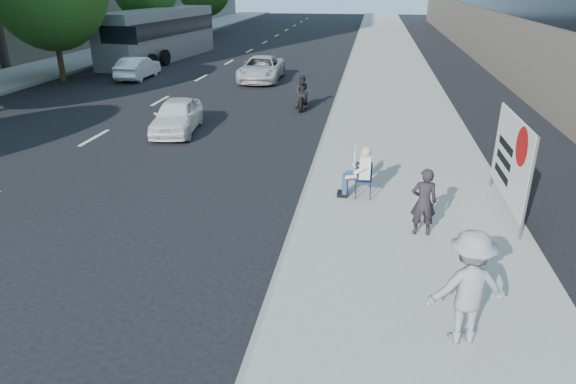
% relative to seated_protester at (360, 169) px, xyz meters
% --- Properties ---
extents(ground, '(160.00, 160.00, 0.00)m').
position_rel_seated_protester_xyz_m(ground, '(-2.81, -3.82, -0.87)').
color(ground, black).
rests_on(ground, ground).
extents(near_sidewalk, '(5.00, 120.00, 0.15)m').
position_rel_seated_protester_xyz_m(near_sidewalk, '(1.19, 16.18, -0.80)').
color(near_sidewalk, gray).
rests_on(near_sidewalk, ground).
extents(far_sidewalk, '(4.50, 120.00, 0.15)m').
position_rel_seated_protester_xyz_m(far_sidewalk, '(-19.56, 16.18, -0.80)').
color(far_sidewalk, gray).
rests_on(far_sidewalk, ground).
extents(seated_protester, '(0.83, 1.12, 1.31)m').
position_rel_seated_protester_xyz_m(seated_protester, '(0.00, 0.00, 0.00)').
color(seated_protester, '#11204E').
rests_on(seated_protester, near_sidewalk).
extents(jogger, '(1.28, 0.93, 1.78)m').
position_rel_seated_protester_xyz_m(jogger, '(1.69, -5.27, 0.17)').
color(jogger, gray).
rests_on(jogger, near_sidewalk).
extents(pedestrian_woman, '(0.56, 0.39, 1.47)m').
position_rel_seated_protester_xyz_m(pedestrian_woman, '(1.37, -1.84, 0.01)').
color(pedestrian_woman, black).
rests_on(pedestrian_woman, near_sidewalk).
extents(protest_banner, '(0.08, 3.06, 2.20)m').
position_rel_seated_protester_xyz_m(protest_banner, '(3.37, -0.27, 0.53)').
color(protest_banner, '#4C4C4C').
rests_on(protest_banner, near_sidewalk).
extents(white_sedan_near, '(1.84, 3.67, 1.20)m').
position_rel_seated_protester_xyz_m(white_sedan_near, '(-6.68, 5.36, -0.27)').
color(white_sedan_near, white).
rests_on(white_sedan_near, ground).
extents(white_sedan_mid, '(1.36, 3.68, 1.20)m').
position_rel_seated_protester_xyz_m(white_sedan_mid, '(-12.71, 15.42, -0.27)').
color(white_sedan_mid, white).
rests_on(white_sedan_mid, ground).
extents(white_sedan_far, '(2.31, 4.70, 1.28)m').
position_rel_seated_protester_xyz_m(white_sedan_far, '(-5.78, 15.86, -0.23)').
color(white_sedan_far, silver).
rests_on(white_sedan_far, ground).
extents(motorcycle, '(0.70, 2.04, 1.42)m').
position_rel_seated_protester_xyz_m(motorcycle, '(-2.66, 9.67, -0.24)').
color(motorcycle, black).
rests_on(motorcycle, ground).
extents(bus, '(3.95, 12.30, 3.30)m').
position_rel_seated_protester_xyz_m(bus, '(-14.23, 22.66, 0.76)').
color(bus, slate).
rests_on(bus, ground).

